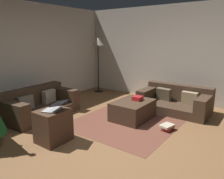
% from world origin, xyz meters
% --- Properties ---
extents(ground_plane, '(6.40, 6.40, 0.00)m').
position_xyz_m(ground_plane, '(0.00, 0.00, 0.00)').
color(ground_plane, brown).
extents(rear_partition, '(6.40, 0.12, 2.60)m').
position_xyz_m(rear_partition, '(0.00, 3.14, 1.30)').
color(rear_partition, silver).
rests_on(rear_partition, ground_plane).
extents(corner_partition, '(0.12, 6.40, 2.60)m').
position_xyz_m(corner_partition, '(3.14, 0.00, 1.30)').
color(corner_partition, silver).
rests_on(corner_partition, ground_plane).
extents(couch_left, '(1.68, 0.95, 0.63)m').
position_xyz_m(couch_left, '(0.08, 2.23, 0.25)').
color(couch_left, '#473323').
rests_on(couch_left, ground_plane).
extents(couch_right, '(0.90, 1.61, 0.60)m').
position_xyz_m(couch_right, '(2.24, -0.14, 0.24)').
color(couch_right, '#473323').
rests_on(couch_right, ground_plane).
extents(ottoman, '(0.93, 0.68, 0.40)m').
position_xyz_m(ottoman, '(1.15, 0.41, 0.20)').
color(ottoman, '#473323').
rests_on(ottoman, ground_plane).
extents(gift_box, '(0.22, 0.19, 0.09)m').
position_xyz_m(gift_box, '(1.29, 0.37, 0.44)').
color(gift_box, red).
rests_on(gift_box, ottoman).
extents(tv_remote, '(0.09, 0.17, 0.02)m').
position_xyz_m(tv_remote, '(1.32, 0.37, 0.41)').
color(tv_remote, black).
rests_on(tv_remote, ottoman).
extents(side_table, '(0.52, 0.44, 0.56)m').
position_xyz_m(side_table, '(-0.56, 0.95, 0.28)').
color(side_table, '#4C3323').
rests_on(side_table, ground_plane).
extents(laptop, '(0.44, 0.46, 0.16)m').
position_xyz_m(laptop, '(-0.54, 0.90, 0.61)').
color(laptop, silver).
rests_on(laptop, side_table).
extents(book_stack, '(0.32, 0.25, 0.11)m').
position_xyz_m(book_stack, '(1.03, -0.45, 0.06)').
color(book_stack, '#B7332D').
rests_on(book_stack, ground_plane).
extents(corner_lamp, '(0.36, 0.36, 1.74)m').
position_xyz_m(corner_lamp, '(2.63, 2.59, 1.48)').
color(corner_lamp, black).
rests_on(corner_lamp, ground_plane).
extents(area_rug, '(2.60, 2.00, 0.01)m').
position_xyz_m(area_rug, '(1.15, 0.41, 0.00)').
color(area_rug, brown).
rests_on(area_rug, ground_plane).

